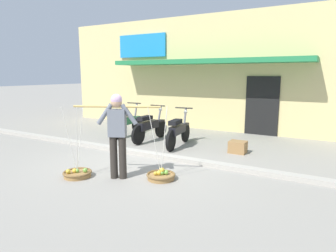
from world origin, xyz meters
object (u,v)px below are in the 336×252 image
fruit_vendor (117,130)px  fruit_basket_left_side (77,173)px  motorcycle_nearest_shop (127,122)px  wooden_crate (238,147)px  motorcycle_third_in_row (178,131)px  fruit_basket_right_side (161,175)px  motorcycle_second_in_row (149,127)px

fruit_vendor → fruit_basket_left_side: 1.24m
motorcycle_nearest_shop → wooden_crate: (3.93, -0.33, -0.29)m
fruit_basket_left_side → wooden_crate: 4.15m
fruit_basket_left_side → fruit_vendor: bearing=25.1°
fruit_vendor → motorcycle_nearest_shop: bearing=125.1°
motorcycle_third_in_row → fruit_basket_left_side: bearing=-100.1°
fruit_basket_right_side → fruit_basket_left_side: bearing=-155.0°
motorcycle_second_in_row → motorcycle_third_in_row: 1.13m
motorcycle_third_in_row → wooden_crate: 1.74m
wooden_crate → fruit_basket_left_side: bearing=-123.6°
fruit_basket_left_side → motorcycle_second_in_row: size_ratio=0.80×
fruit_basket_left_side → motorcycle_third_in_row: size_ratio=0.80×
fruit_basket_left_side → wooden_crate: size_ratio=3.30×
motorcycle_nearest_shop → motorcycle_second_in_row: 1.14m
motorcycle_second_in_row → motorcycle_third_in_row: size_ratio=1.00×
fruit_basket_right_side → fruit_vendor: bearing=-155.0°
fruit_basket_left_side → fruit_basket_right_side: 1.72m
fruit_vendor → wooden_crate: (1.52, 3.09, -0.82)m
motorcycle_second_in_row → motorcycle_third_in_row: bearing=-9.5°
fruit_vendor → fruit_basket_left_side: size_ratio=1.17×
fruit_basket_right_side → motorcycle_second_in_row: bearing=127.0°
motorcycle_third_in_row → wooden_crate: size_ratio=4.12×
fruit_basket_right_side → motorcycle_nearest_shop: fruit_basket_right_side is taller
wooden_crate → motorcycle_second_in_row: bearing=179.2°
motorcycle_nearest_shop → motorcycle_third_in_row: 2.27m
fruit_vendor → fruit_basket_right_side: size_ratio=1.17×
fruit_basket_right_side → motorcycle_third_in_row: size_ratio=0.80×
fruit_vendor → wooden_crate: 3.54m
fruit_basket_right_side → motorcycle_third_in_row: fruit_basket_right_side is taller
wooden_crate → fruit_basket_right_side: bearing=-105.2°
motorcycle_second_in_row → fruit_basket_right_side: bearing=-53.0°
fruit_vendor → motorcycle_nearest_shop: size_ratio=0.93×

